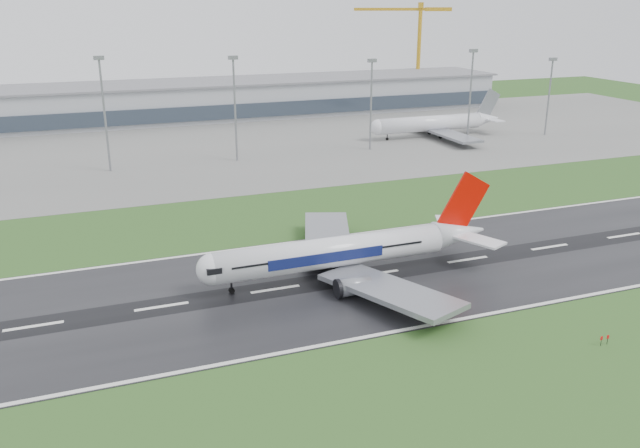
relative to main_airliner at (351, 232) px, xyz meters
name	(u,v)px	position (x,y,z in m)	size (l,w,h in m)	color
ground	(467,260)	(24.78, -1.25, -8.61)	(520.00, 520.00, 0.00)	#264C1C
runway	(467,260)	(24.78, -1.25, -8.56)	(400.00, 45.00, 0.10)	black
apron	(280,141)	(24.78, 123.75, -8.57)	(400.00, 130.00, 0.08)	slate
terminal	(240,99)	(24.78, 183.75, -1.11)	(240.00, 36.00, 15.00)	#91959C
main_airliner	(351,232)	(0.00, 0.00, 0.00)	(57.66, 54.91, 17.02)	silver
parked_airliner	(435,115)	(81.75, 110.79, -0.38)	(55.63, 51.79, 16.31)	silver
tower_crane	(419,53)	(122.29, 198.75, 15.28)	(48.71, 2.66, 47.78)	#C18B19
floodmast_1	(105,117)	(-36.77, 98.75, 7.80)	(0.64, 0.64, 32.81)	gray
floodmast_2	(235,111)	(2.47, 98.75, 7.28)	(0.64, 0.64, 31.78)	gray
floodmast_3	(371,107)	(49.57, 98.75, 6.13)	(0.64, 0.64, 29.49)	gray
floodmast_4	(470,98)	(88.69, 98.75, 7.23)	(0.64, 0.64, 31.69)	gray
floodmast_5	(549,99)	(123.46, 98.75, 5.26)	(0.64, 0.64, 27.75)	gray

